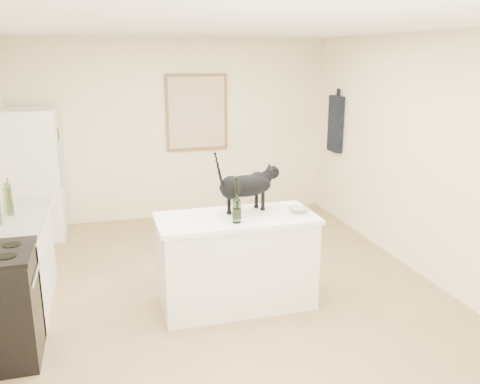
% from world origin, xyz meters
% --- Properties ---
extents(floor, '(5.50, 5.50, 0.00)m').
position_xyz_m(floor, '(0.00, 0.00, 0.00)').
color(floor, '#A08055').
rests_on(floor, ground).
extents(ceiling, '(5.50, 5.50, 0.00)m').
position_xyz_m(ceiling, '(0.00, 0.00, 2.60)').
color(ceiling, white).
rests_on(ceiling, ground).
extents(wall_back, '(4.50, 0.00, 4.50)m').
position_xyz_m(wall_back, '(0.00, 2.75, 1.30)').
color(wall_back, '#F7ECBF').
rests_on(wall_back, ground).
extents(wall_front, '(4.50, 0.00, 4.50)m').
position_xyz_m(wall_front, '(0.00, -2.75, 1.30)').
color(wall_front, '#F7ECBF').
rests_on(wall_front, ground).
extents(wall_right, '(0.00, 5.50, 5.50)m').
position_xyz_m(wall_right, '(2.25, 0.00, 1.30)').
color(wall_right, '#F7ECBF').
rests_on(wall_right, ground).
extents(island_base, '(1.44, 0.67, 0.86)m').
position_xyz_m(island_base, '(0.10, -0.20, 0.43)').
color(island_base, white).
rests_on(island_base, floor).
extents(island_top, '(1.50, 0.70, 0.04)m').
position_xyz_m(island_top, '(0.10, -0.20, 0.88)').
color(island_top, white).
rests_on(island_top, island_base).
extents(left_cabinets, '(0.60, 1.40, 0.86)m').
position_xyz_m(left_cabinets, '(-1.95, 0.30, 0.43)').
color(left_cabinets, white).
rests_on(left_cabinets, floor).
extents(left_countertop, '(0.62, 1.44, 0.04)m').
position_xyz_m(left_countertop, '(-1.95, 0.30, 0.88)').
color(left_countertop, gray).
rests_on(left_countertop, left_cabinets).
extents(fridge, '(0.68, 0.68, 1.70)m').
position_xyz_m(fridge, '(-1.95, 2.35, 0.85)').
color(fridge, white).
rests_on(fridge, floor).
extents(artwork_frame, '(0.90, 0.03, 1.10)m').
position_xyz_m(artwork_frame, '(0.30, 2.72, 1.55)').
color(artwork_frame, brown).
rests_on(artwork_frame, wall_back).
extents(artwork_canvas, '(0.82, 0.00, 1.02)m').
position_xyz_m(artwork_canvas, '(0.30, 2.70, 1.55)').
color(artwork_canvas, beige).
rests_on(artwork_canvas, wall_back).
extents(hanging_garment, '(0.08, 0.34, 0.80)m').
position_xyz_m(hanging_garment, '(2.19, 2.05, 1.40)').
color(hanging_garment, black).
rests_on(hanging_garment, wall_right).
extents(black_cat, '(0.69, 0.43, 0.47)m').
position_xyz_m(black_cat, '(0.22, -0.10, 1.13)').
color(black_cat, black).
rests_on(black_cat, island_top).
extents(wine_bottle, '(0.08, 0.08, 0.37)m').
position_xyz_m(wine_bottle, '(0.06, -0.37, 1.08)').
color(wine_bottle, '#326227').
rests_on(wine_bottle, island_top).
extents(glass_bowl, '(0.23, 0.23, 0.05)m').
position_xyz_m(glass_bowl, '(0.71, -0.26, 0.92)').
color(glass_bowl, silver).
rests_on(glass_bowl, island_top).
extents(fridge_paper, '(0.04, 0.13, 0.17)m').
position_xyz_m(fridge_paper, '(-1.60, 2.45, 1.35)').
color(fridge_paper, white).
rests_on(fridge_paper, fridge).
extents(counter_bottle_cluster, '(0.12, 0.43, 0.30)m').
position_xyz_m(counter_bottle_cluster, '(-1.97, 0.34, 1.04)').
color(counter_bottle_cluster, '#205F26').
rests_on(counter_bottle_cluster, left_countertop).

